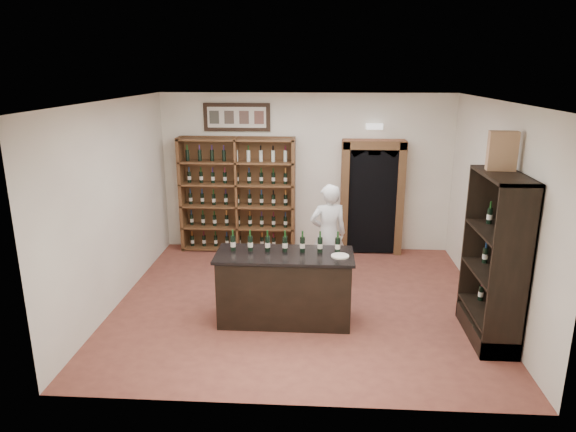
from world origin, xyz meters
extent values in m
plane|color=brown|center=(0.00, 0.00, 0.00)|extent=(5.50, 5.50, 0.00)
plane|color=white|center=(0.00, 0.00, 3.00)|extent=(5.50, 5.50, 0.00)
cube|color=white|center=(0.00, 2.50, 1.50)|extent=(5.50, 0.04, 3.00)
cube|color=white|center=(-2.75, 0.00, 1.50)|extent=(0.04, 5.00, 3.00)
cube|color=white|center=(2.75, 0.00, 1.50)|extent=(0.04, 5.00, 3.00)
cube|color=brown|center=(-1.30, 2.47, 1.10)|extent=(2.20, 0.02, 2.20)
cube|color=brown|center=(-2.37, 2.29, 1.10)|extent=(0.06, 0.38, 2.20)
cube|color=brown|center=(-0.23, 2.29, 1.10)|extent=(0.06, 0.38, 2.20)
cube|color=brown|center=(-1.30, 2.29, 1.10)|extent=(0.04, 0.38, 2.20)
cube|color=brown|center=(-1.30, 2.29, 0.04)|extent=(2.18, 0.38, 0.04)
cube|color=brown|center=(-1.30, 2.29, 0.46)|extent=(2.18, 0.38, 0.04)
cube|color=brown|center=(-1.30, 2.29, 0.89)|extent=(2.18, 0.38, 0.03)
cube|color=brown|center=(-1.30, 2.29, 1.31)|extent=(2.18, 0.38, 0.04)
cube|color=brown|center=(-1.30, 2.29, 1.74)|extent=(2.18, 0.38, 0.04)
cube|color=brown|center=(-1.30, 2.29, 2.16)|extent=(2.18, 0.38, 0.04)
cube|color=black|center=(-1.30, 2.47, 2.55)|extent=(1.25, 0.04, 0.52)
cube|color=black|center=(1.25, 2.34, 1.06)|extent=(0.97, 0.29, 2.05)
cube|color=#A66E40|center=(0.74, 2.32, 1.07)|extent=(0.14, 0.35, 2.15)
cube|color=#A66E40|center=(1.76, 2.32, 1.07)|extent=(0.14, 0.35, 2.15)
cube|color=#A66E40|center=(1.25, 2.32, 2.09)|extent=(1.15, 0.35, 0.16)
cube|color=white|center=(1.25, 2.42, 2.40)|extent=(0.30, 0.10, 0.10)
cube|color=black|center=(-0.20, -0.60, 0.47)|extent=(1.80, 0.70, 0.94)
cube|color=black|center=(-0.20, -0.60, 0.98)|extent=(1.88, 0.78, 0.04)
cylinder|color=black|center=(-0.92, -0.51, 1.10)|extent=(0.07, 0.07, 0.21)
cylinder|color=beige|center=(-0.92, -0.51, 1.09)|extent=(0.07, 0.07, 0.07)
cylinder|color=#184819|center=(-0.92, -0.51, 1.25)|extent=(0.03, 0.03, 0.09)
cylinder|color=black|center=(-0.68, -0.51, 1.10)|extent=(0.07, 0.07, 0.21)
cylinder|color=beige|center=(-0.68, -0.51, 1.09)|extent=(0.07, 0.07, 0.07)
cylinder|color=#184819|center=(-0.68, -0.51, 1.25)|extent=(0.03, 0.03, 0.09)
cylinder|color=black|center=(-0.44, -0.51, 1.10)|extent=(0.07, 0.07, 0.21)
cylinder|color=beige|center=(-0.44, -0.51, 1.09)|extent=(0.07, 0.07, 0.07)
cylinder|color=#184819|center=(-0.44, -0.51, 1.25)|extent=(0.03, 0.03, 0.09)
cylinder|color=black|center=(-0.20, -0.51, 1.10)|extent=(0.07, 0.07, 0.21)
cylinder|color=beige|center=(-0.20, -0.51, 1.09)|extent=(0.07, 0.07, 0.07)
cylinder|color=#184819|center=(-0.20, -0.51, 1.25)|extent=(0.03, 0.03, 0.09)
cylinder|color=black|center=(0.04, -0.51, 1.10)|extent=(0.07, 0.07, 0.21)
cylinder|color=beige|center=(0.04, -0.51, 1.09)|extent=(0.07, 0.07, 0.07)
cylinder|color=#184819|center=(0.04, -0.51, 1.25)|extent=(0.03, 0.03, 0.09)
cylinder|color=black|center=(0.28, -0.51, 1.10)|extent=(0.07, 0.07, 0.21)
cylinder|color=beige|center=(0.28, -0.51, 1.09)|extent=(0.07, 0.07, 0.07)
cylinder|color=#184819|center=(0.28, -0.51, 1.25)|extent=(0.03, 0.03, 0.09)
cylinder|color=black|center=(0.52, -0.51, 1.10)|extent=(0.07, 0.07, 0.21)
cylinder|color=beige|center=(0.52, -0.51, 1.09)|extent=(0.07, 0.07, 0.07)
cylinder|color=#184819|center=(0.52, -0.51, 1.25)|extent=(0.03, 0.03, 0.09)
cube|color=black|center=(2.72, -0.90, 1.10)|extent=(0.02, 1.20, 2.20)
cube|color=black|center=(2.49, -1.48, 1.10)|extent=(0.48, 0.04, 2.20)
cube|color=black|center=(2.49, -0.32, 1.10)|extent=(0.48, 0.04, 2.20)
cube|color=black|center=(2.49, -0.90, 2.18)|extent=(0.48, 1.20, 0.04)
cube|color=black|center=(2.49, -0.90, 0.12)|extent=(0.48, 1.20, 0.24)
cube|color=black|center=(2.49, -0.90, 0.35)|extent=(0.48, 1.16, 0.03)
cube|color=black|center=(2.49, -0.90, 0.90)|extent=(0.48, 1.16, 0.03)
cube|color=black|center=(2.49, -0.90, 1.45)|extent=(0.48, 1.16, 0.03)
imported|color=silver|center=(0.42, 0.78, 0.84)|extent=(0.69, 0.53, 1.67)
cylinder|color=beige|center=(0.55, -0.67, 1.01)|extent=(0.24, 0.24, 0.02)
cube|color=#A58157|center=(2.51, -0.69, 2.44)|extent=(0.36, 0.17, 0.49)
camera|label=1|loc=(0.25, -7.15, 3.42)|focal=32.00mm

